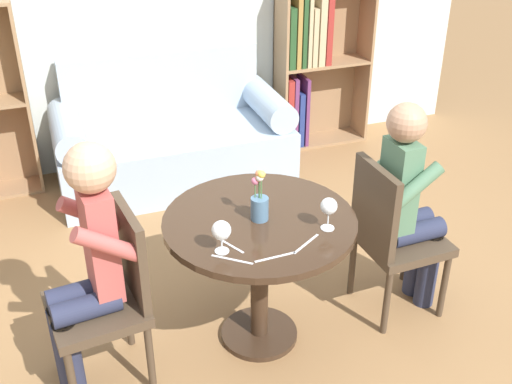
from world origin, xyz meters
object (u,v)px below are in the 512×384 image
wine_glass_left (221,231)px  chair_right (391,233)px  couch (172,141)px  bookshelf_right (311,61)px  chair_left (110,293)px  person_left (87,265)px  wine_glass_right (329,207)px  flower_vase (259,201)px  person_right (409,205)px

wine_glass_left → chair_right: bearing=10.4°
couch → chair_right: (0.73, -1.89, 0.18)m
bookshelf_right → chair_left: (-1.96, -2.15, -0.21)m
person_left → wine_glass_right: 1.10m
couch → bookshelf_right: 1.32m
chair_left → person_left: size_ratio=0.72×
couch → bookshelf_right: size_ratio=1.23×
chair_left → person_left: bearing=-85.5°
chair_right → wine_glass_left: chair_right is taller
flower_vase → chair_right: bearing=-1.5°
person_right → flower_vase: (-0.82, 0.01, 0.18)m
person_right → wine_glass_left: person_right is taller
person_left → wine_glass_left: 0.61m
couch → chair_left: bearing=-111.1°
chair_left → person_right: 1.56m
chair_left → wine_glass_right: 1.07m
chair_left → person_left: (-0.08, -0.02, 0.19)m
bookshelf_right → person_left: 2.98m
chair_left → flower_vase: bearing=85.0°
couch → wine_glass_right: size_ratio=10.62×
chair_right → wine_glass_left: size_ratio=5.90×
couch → wine_glass_right: (0.27, -2.06, 0.53)m
bookshelf_right → flower_vase: 2.47m
person_right → wine_glass_right: bearing=105.4°
chair_right → person_left: (-1.54, -0.02, 0.19)m
wine_glass_right → couch: bearing=97.4°
wine_glass_left → wine_glass_right: bearing=1.1°
couch → flower_vase: (-0.00, -1.87, 0.51)m
chair_right → flower_vase: flower_vase is taller
chair_left → chair_right: 1.46m
wine_glass_left → bookshelf_right: bearing=57.7°
couch → wine_glass_right: couch is taller
person_left → wine_glass_right: bearing=75.5°
chair_left → wine_glass_right: bearing=73.9°
bookshelf_right → couch: bearing=-167.9°
bookshelf_right → person_right: (-0.41, -2.15, -0.06)m
person_right → wine_glass_left: bearing=97.7°
wine_glass_left → flower_vase: flower_vase is taller
wine_glass_left → chair_left: bearing=159.6°
couch → chair_left: size_ratio=1.88×
person_left → person_right: size_ratio=1.03×
chair_right → person_right: bearing=-88.6°
chair_left → wine_glass_left: chair_left is taller
couch → chair_left: couch is taller
chair_right → wine_glass_right: bearing=107.9°
bookshelf_right → wine_glass_right: (-0.96, -2.32, 0.14)m
bookshelf_right → chair_right: (-0.50, -2.16, -0.21)m
wine_glass_left → flower_vase: size_ratio=0.59×
chair_right → chair_left: bearing=87.9°
person_left → chair_right: bearing=84.1°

